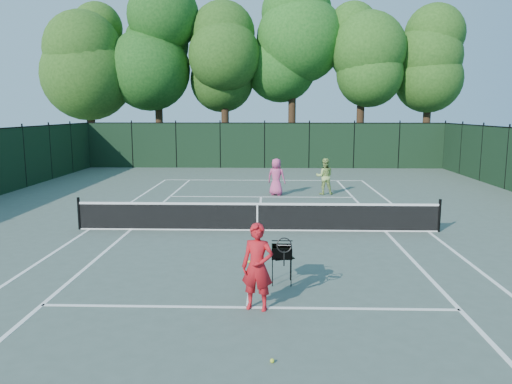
{
  "coord_description": "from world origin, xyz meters",
  "views": [
    {
      "loc": [
        0.43,
        -15.69,
        3.81
      ],
      "look_at": [
        -0.07,
        1.0,
        1.1
      ],
      "focal_mm": 35.0,
      "sensor_mm": 36.0,
      "label": 1
    }
  ],
  "objects_px": {
    "player_pink": "(276,177)",
    "player_green": "(325,176)",
    "loose_ball_midcourt": "(249,262)",
    "loose_ball_near_cart": "(272,361)",
    "coach": "(258,267)",
    "ball_hopper": "(282,252)"
  },
  "relations": [
    {
      "from": "player_pink",
      "to": "player_green",
      "type": "relative_size",
      "value": 1.01
    },
    {
      "from": "loose_ball_midcourt",
      "to": "player_green",
      "type": "bearing_deg",
      "value": 74.24
    },
    {
      "from": "loose_ball_midcourt",
      "to": "player_pink",
      "type": "bearing_deg",
      "value": 85.64
    },
    {
      "from": "coach",
      "to": "player_pink",
      "type": "height_order",
      "value": "coach"
    },
    {
      "from": "coach",
      "to": "player_green",
      "type": "xyz_separation_m",
      "value": [
        2.73,
        13.68,
        -0.02
      ]
    },
    {
      "from": "coach",
      "to": "ball_hopper",
      "type": "relative_size",
      "value": 1.98
    },
    {
      "from": "ball_hopper",
      "to": "loose_ball_midcourt",
      "type": "bearing_deg",
      "value": 97.74
    },
    {
      "from": "player_pink",
      "to": "player_green",
      "type": "height_order",
      "value": "player_pink"
    },
    {
      "from": "coach",
      "to": "ball_hopper",
      "type": "bearing_deg",
      "value": 84.38
    },
    {
      "from": "player_green",
      "to": "loose_ball_near_cart",
      "type": "distance_m",
      "value": 15.99
    },
    {
      "from": "player_pink",
      "to": "loose_ball_midcourt",
      "type": "distance_m",
      "value": 10.46
    },
    {
      "from": "loose_ball_near_cart",
      "to": "player_green",
      "type": "bearing_deg",
      "value": 81.18
    },
    {
      "from": "player_pink",
      "to": "loose_ball_midcourt",
      "type": "bearing_deg",
      "value": 104.97
    },
    {
      "from": "player_green",
      "to": "loose_ball_near_cart",
      "type": "relative_size",
      "value": 24.57
    },
    {
      "from": "coach",
      "to": "player_pink",
      "type": "xyz_separation_m",
      "value": [
        0.5,
        13.37,
        -0.01
      ]
    },
    {
      "from": "player_pink",
      "to": "ball_hopper",
      "type": "height_order",
      "value": "player_pink"
    },
    {
      "from": "player_green",
      "to": "loose_ball_midcourt",
      "type": "distance_m",
      "value": 11.16
    },
    {
      "from": "player_pink",
      "to": "loose_ball_near_cart",
      "type": "xyz_separation_m",
      "value": [
        -0.22,
        -15.47,
        -0.81
      ]
    },
    {
      "from": "loose_ball_midcourt",
      "to": "ball_hopper",
      "type": "bearing_deg",
      "value": -61.92
    },
    {
      "from": "player_green",
      "to": "player_pink",
      "type": "bearing_deg",
      "value": 8.19
    },
    {
      "from": "ball_hopper",
      "to": "loose_ball_midcourt",
      "type": "height_order",
      "value": "ball_hopper"
    },
    {
      "from": "player_pink",
      "to": "loose_ball_near_cart",
      "type": "distance_m",
      "value": 15.5
    }
  ]
}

